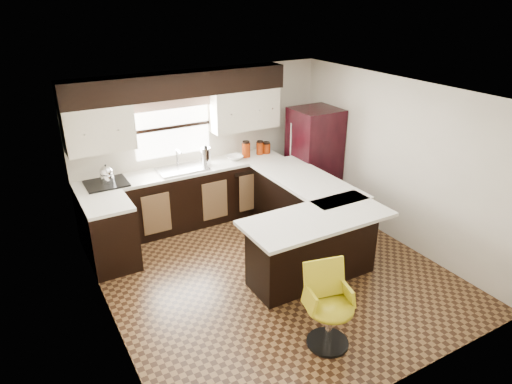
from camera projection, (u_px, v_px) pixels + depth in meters
floor at (273, 272)px, 6.15m from camera, size 4.40×4.40×0.00m
ceiling at (276, 94)px, 5.17m from camera, size 4.40×4.40×0.00m
wall_back at (203, 144)px, 7.41m from camera, size 4.40×0.00×4.40m
wall_front at (409, 281)px, 3.92m from camera, size 4.40×0.00×4.40m
wall_left at (102, 232)px, 4.71m from camera, size 0.00×4.40×4.40m
wall_right at (397, 162)px, 6.61m from camera, size 0.00×4.40×4.40m
base_cab_back at (187, 198)px, 7.27m from camera, size 3.30×0.60×0.90m
base_cab_left at (111, 236)px, 6.14m from camera, size 0.60×0.70×0.90m
counter_back at (185, 170)px, 7.08m from camera, size 3.30×0.60×0.04m
counter_left at (106, 204)px, 5.95m from camera, size 0.60×0.70×0.04m
soffit at (179, 84)px, 6.67m from camera, size 3.40×0.35×0.36m
upper_cab_left at (99, 129)px, 6.32m from camera, size 0.94×0.35×0.64m
upper_cab_right at (244, 109)px, 7.37m from camera, size 1.14×0.35×0.64m
window_pane at (172, 127)px, 7.02m from camera, size 1.20×0.02×0.90m
valance at (171, 103)px, 6.83m from camera, size 1.30×0.06×0.18m
sink at (182, 169)px, 7.02m from camera, size 0.75×0.45×0.03m
dishwasher at (250, 193)px, 7.51m from camera, size 0.58×0.03×0.78m
cooktop at (106, 183)px, 6.50m from camera, size 0.58×0.50×0.02m
peninsula_long at (302, 210)px, 6.87m from camera, size 0.60×1.95×0.90m
peninsula_return at (312, 248)px, 5.86m from camera, size 1.65×0.60×0.90m
counter_pen_long at (306, 180)px, 6.70m from camera, size 0.84×1.95×0.04m
counter_pen_return at (317, 218)px, 5.59m from camera, size 1.89×0.84×0.04m
refrigerator at (314, 159)px, 7.74m from camera, size 0.74×0.71×1.72m
bar_chair at (330, 309)px, 4.72m from camera, size 0.59×0.59×0.93m
kettle at (106, 174)px, 6.45m from camera, size 0.20×0.20×0.27m
percolator at (206, 156)px, 7.18m from camera, size 0.15×0.15×0.28m
mixing_bowl at (235, 158)px, 7.45m from camera, size 0.27×0.27×0.06m
canister_large at (246, 150)px, 7.53m from camera, size 0.14×0.14×0.24m
canister_med at (260, 148)px, 7.66m from camera, size 0.12×0.12×0.20m
canister_small at (266, 148)px, 7.73m from camera, size 0.14×0.14×0.16m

